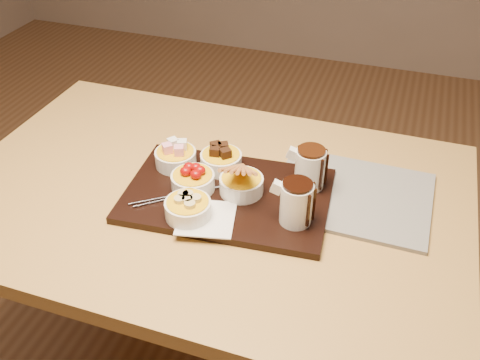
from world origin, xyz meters
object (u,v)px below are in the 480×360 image
(bowl_strawberries, at_px, (193,182))
(newspaper, at_px, (352,195))
(pitcher_milk_chocolate, at_px, (310,169))
(serving_board, at_px, (228,195))
(dining_table, at_px, (209,222))
(pitcher_dark_chocolate, at_px, (296,204))

(bowl_strawberries, height_order, newspaper, bowl_strawberries)
(pitcher_milk_chocolate, bearing_deg, serving_board, -158.20)
(bowl_strawberries, bearing_deg, newspaper, 17.51)
(dining_table, height_order, pitcher_milk_chocolate, pitcher_milk_chocolate)
(dining_table, relative_size, pitcher_milk_chocolate, 12.76)
(bowl_strawberries, xyz_separation_m, newspaper, (0.35, 0.11, -0.03))
(pitcher_dark_chocolate, bearing_deg, pitcher_milk_chocolate, 85.60)
(bowl_strawberries, xyz_separation_m, pitcher_milk_chocolate, (0.25, 0.10, 0.03))
(dining_table, distance_m, bowl_strawberries, 0.14)
(dining_table, height_order, bowl_strawberries, bowl_strawberries)
(dining_table, height_order, newspaper, newspaper)
(dining_table, relative_size, pitcher_dark_chocolate, 12.76)
(serving_board, distance_m, pitcher_dark_chocolate, 0.18)
(bowl_strawberries, distance_m, pitcher_dark_chocolate, 0.25)
(serving_board, height_order, pitcher_dark_chocolate, pitcher_dark_chocolate)
(pitcher_dark_chocolate, bearing_deg, serving_board, 160.02)
(dining_table, distance_m, pitcher_dark_chocolate, 0.28)
(serving_board, xyz_separation_m, pitcher_dark_chocolate, (0.17, -0.05, 0.06))
(pitcher_milk_chocolate, bearing_deg, dining_table, -167.09)
(dining_table, distance_m, newspaper, 0.35)
(dining_table, xyz_separation_m, newspaper, (0.33, 0.09, 0.10))
(serving_board, height_order, bowl_strawberries, bowl_strawberries)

